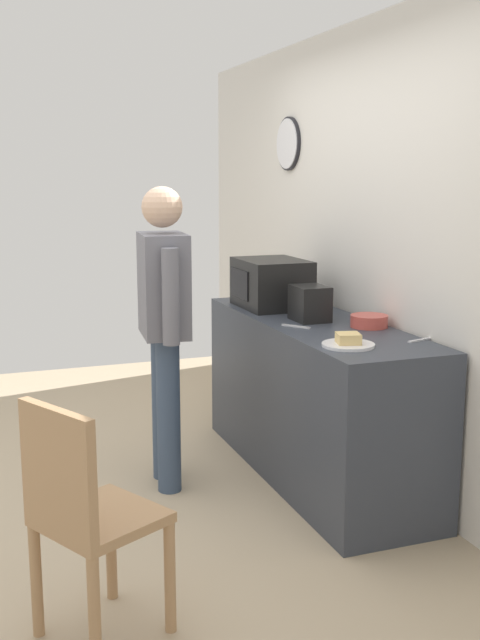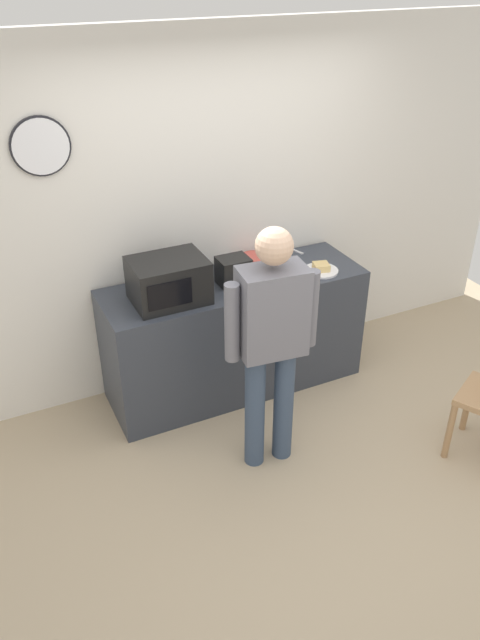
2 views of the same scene
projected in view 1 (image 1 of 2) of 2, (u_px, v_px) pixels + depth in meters
ground_plane at (107, 502)px, 4.10m from camera, size 6.00×6.00×0.00m
back_wall at (376, 250)px, 4.40m from camera, size 5.40×0.13×2.60m
kitchen_counter at (315, 399)px, 4.42m from camera, size 1.94×0.62×0.91m
microwave at (271, 283)px, 4.76m from camera, size 0.50×0.39×0.30m
sandwich_plate at (348, 342)px, 3.69m from camera, size 0.26×0.26×0.07m
salad_bowl at (369, 321)px, 4.15m from camera, size 0.20×0.20×0.07m
toaster at (310, 303)px, 4.32m from camera, size 0.22×0.18×0.20m
fork_utensil at (296, 326)px, 4.16m from camera, size 0.15×0.12×0.01m
spoon_utensil at (420, 340)px, 3.81m from camera, size 0.07×0.17×0.01m
person_standing at (164, 314)px, 4.17m from camera, size 0.59×0.28×1.67m
wooden_chair at (84, 512)px, 2.78m from camera, size 0.54×0.54×0.94m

